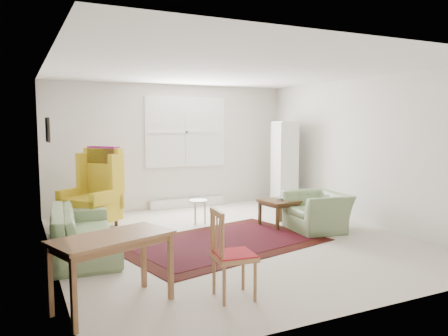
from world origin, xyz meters
name	(u,v)px	position (x,y,z in m)	size (l,w,h in m)	color
room	(228,155)	(0.02, 0.21, 1.26)	(5.04, 5.54, 2.51)	beige
rug	(222,242)	(-0.23, -0.11, 0.01)	(2.86, 1.84, 0.03)	black
sofa	(83,222)	(-2.10, 0.32, 0.41)	(2.04, 0.80, 0.82)	#6F885A
armchair	(317,208)	(1.50, -0.08, 0.37)	(0.94, 0.82, 0.73)	#6F885A
wingback_chair	(90,188)	(-1.79, 1.67, 0.67)	(0.77, 0.82, 1.34)	gold
coffee_table	(279,213)	(1.10, 0.43, 0.22)	(0.55, 0.55, 0.45)	#442915
stool	(198,212)	(-0.08, 1.16, 0.21)	(0.32, 0.32, 0.42)	white
cabinet	(285,165)	(2.10, 1.80, 0.88)	(0.37, 0.71, 1.76)	white
desk	(113,272)	(-2.10, -1.65, 0.35)	(1.10, 0.55, 0.70)	olive
desk_chair	(234,254)	(-0.97, -1.94, 0.45)	(0.39, 0.39, 0.90)	olive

